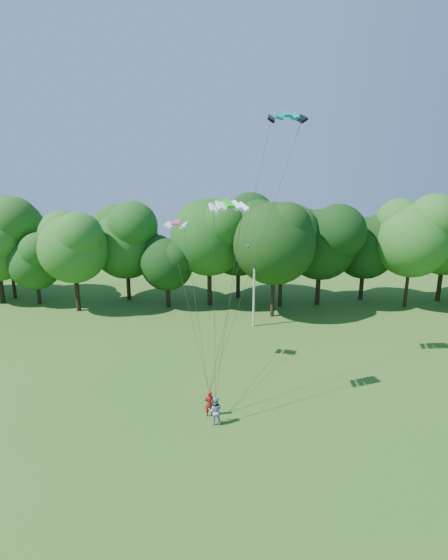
{
  "coord_description": "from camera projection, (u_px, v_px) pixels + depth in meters",
  "views": [
    {
      "loc": [
        2.35,
        -13.63,
        16.5
      ],
      "look_at": [
        1.03,
        13.0,
        9.3
      ],
      "focal_mm": 28.0,
      "sensor_mm": 36.0,
      "label": 1
    }
  ],
  "objects": [
    {
      "name": "tree_back_center",
      "position": [
        274.0,
        238.0,
        46.12
      ],
      "size": [
        9.68,
        9.68,
        14.09
      ],
      "color": "black",
      "rests_on": "ground"
    },
    {
      "name": "tree_back_west",
      "position": [
        6.0,
        226.0,
        52.52
      ],
      "size": [
        10.02,
        10.02,
        14.58
      ],
      "color": "#311D13",
      "rests_on": "ground"
    },
    {
      "name": "kite_green",
      "position": [
        228.0,
        203.0,
        27.21
      ],
      "size": [
        2.64,
        1.92,
        0.52
      ],
      "rotation": [
        0.0,
        0.0,
        0.39
      ],
      "color": "green",
      "rests_on": "ground"
    },
    {
      "name": "kite_flyer_right",
      "position": [
        215.0,
        411.0,
        28.27
      ],
      "size": [
        0.93,
        0.73,
        1.9
      ],
      "primitive_type": "imported",
      "rotation": [
        0.0,
        0.0,
        3.13
      ],
      "color": "#91A2CA",
      "rests_on": "ground"
    },
    {
      "name": "utility_pole",
      "position": [
        254.0,
        284.0,
        44.31
      ],
      "size": [
        1.68,
        0.7,
        8.8
      ],
      "rotation": [
        0.0,
        0.0,
        0.36
      ],
      "color": "beige",
      "rests_on": "ground"
    },
    {
      "name": "kite_pink",
      "position": [
        176.0,
        222.0,
        33.44
      ],
      "size": [
        1.9,
        1.16,
        0.32
      ],
      "rotation": [
        0.0,
        0.0,
        -0.18
      ],
      "color": "#D63B78",
      "rests_on": "ground"
    },
    {
      "name": "kite_flyer_left",
      "position": [
        209.0,
        403.0,
        29.16
      ],
      "size": [
        0.76,
        0.59,
        1.84
      ],
      "primitive_type": "imported",
      "rotation": [
        0.0,
        0.0,
        3.39
      ],
      "color": "#AE1A16",
      "rests_on": "ground"
    },
    {
      "name": "kite_teal",
      "position": [
        287.0,
        114.0,
        30.97
      ],
      "size": [
        2.84,
        1.51,
        0.55
      ],
      "rotation": [
        0.0,
        0.0,
        0.11
      ],
      "color": "#04827F",
      "rests_on": "ground"
    }
  ]
}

